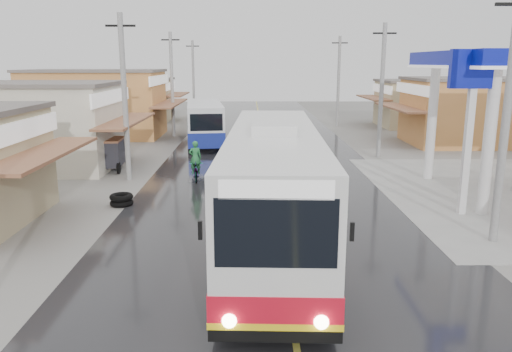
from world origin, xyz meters
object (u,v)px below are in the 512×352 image
object	(u,v)px
cyclist	(196,168)
tricycle_near	(109,152)
tyre_stack	(121,200)
coach_bus	(273,186)
second_bus	(205,122)

from	to	relation	value
cyclist	tricycle_near	xyz separation A→B (m)	(-4.93, 2.47, 0.33)
cyclist	tricycle_near	world-z (taller)	cyclist
cyclist	tyre_stack	world-z (taller)	cyclist
cyclist	tyre_stack	size ratio (longest dim) A/B	2.11
cyclist	tricycle_near	size ratio (longest dim) A/B	0.88
tyre_stack	tricycle_near	bearing A→B (deg)	108.88
tricycle_near	tyre_stack	world-z (taller)	tricycle_near
coach_bus	second_bus	xyz separation A→B (m)	(-3.97, 20.22, -0.35)
cyclist	second_bus	bearing A→B (deg)	84.37
tricycle_near	coach_bus	bearing A→B (deg)	-57.46
coach_bus	cyclist	distance (m)	9.57
second_bus	cyclist	size ratio (longest dim) A/B	4.48
coach_bus	cyclist	xyz separation A→B (m)	(-3.42, 8.85, -1.27)
coach_bus	tyre_stack	bearing A→B (deg)	145.51
cyclist	tricycle_near	distance (m)	5.52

